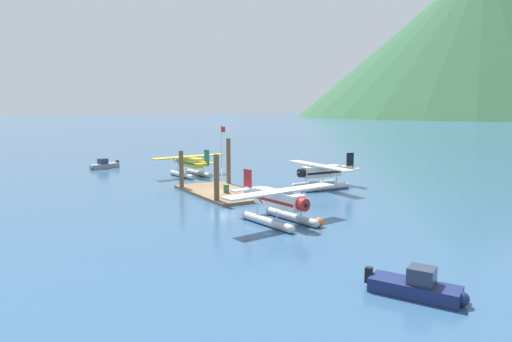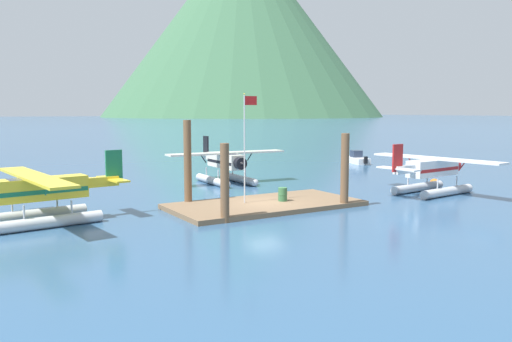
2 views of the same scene
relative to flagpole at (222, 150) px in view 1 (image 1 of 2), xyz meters
name	(u,v)px [view 1 (image 1 of 2)]	position (x,y,z in m)	size (l,w,h in m)	color
ground_plane	(222,194)	(1.06, -0.57, -4.53)	(1200.00, 1200.00, 0.00)	#2D5175
dock_platform	(222,192)	(1.06, -0.57, -4.38)	(12.12, 6.01, 0.30)	brown
piling_near_left	(181,170)	(-3.28, -3.36, -2.35)	(0.49, 0.49, 4.36)	brown
piling_near_right	(217,179)	(5.30, -3.28, -2.18)	(0.52, 0.52, 4.71)	brown
piling_far_left	(228,162)	(-2.97, 2.35, -1.76)	(0.49, 0.49, 5.54)	brown
flagpole	(222,150)	(0.00, 0.00, 0.00)	(0.95, 0.10, 6.90)	silver
fuel_drum	(226,189)	(2.32, -0.71, -3.79)	(0.62, 0.62, 0.88)	#33663D
mooring_buoy	(319,222)	(17.07, -0.45, -4.16)	(0.74, 0.74, 0.74)	orange
mountain_ridge_west_peak	(480,39)	(-232.61, 398.41, 70.45)	(349.44, 349.44, 149.96)	#2D5638
seaplane_cream_bow_right	(321,175)	(4.01, 10.39, -2.95)	(10.45, 7.98, 3.84)	#B7BABF
seaplane_white_stbd_aft	(279,204)	(14.55, -2.37, -2.95)	(7.95, 10.49, 3.84)	#B7BABF
seaplane_yellow_port_fwd	(190,165)	(-12.00, 1.38, -2.95)	(7.95, 10.49, 3.84)	#B7BABF
boat_navy_open_se	(418,287)	(29.68, -4.60, -4.04)	(4.50, 3.20, 1.50)	navy
boat_grey_open_sw	(104,165)	(-26.17, -6.54, -4.04)	(2.99, 4.62, 1.50)	gray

